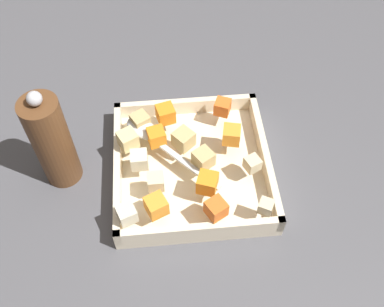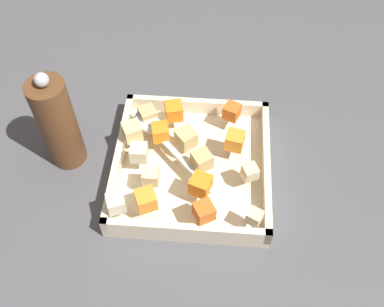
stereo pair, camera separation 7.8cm
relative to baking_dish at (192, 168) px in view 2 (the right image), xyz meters
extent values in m
plane|color=#4C4C51|center=(-0.01, 0.01, -0.01)|extent=(4.00, 4.00, 0.00)
cube|color=beige|center=(0.00, 0.00, -0.01)|extent=(0.29, 0.28, 0.01)
cube|color=beige|center=(0.00, -0.13, 0.02)|extent=(0.29, 0.01, 0.03)
cube|color=beige|center=(0.00, 0.13, 0.02)|extent=(0.29, 0.01, 0.03)
cube|color=beige|center=(-0.14, 0.00, 0.02)|extent=(0.01, 0.28, 0.03)
cube|color=beige|center=(0.14, 0.00, 0.02)|extent=(0.01, 0.28, 0.03)
cube|color=orange|center=(-0.07, -0.02, 0.05)|extent=(0.04, 0.04, 0.03)
cube|color=orange|center=(0.09, 0.04, 0.05)|extent=(0.04, 0.04, 0.03)
cube|color=orange|center=(0.03, -0.07, 0.05)|extent=(0.04, 0.04, 0.03)
cube|color=orange|center=(0.04, 0.06, 0.05)|extent=(0.04, 0.04, 0.03)
cube|color=orange|center=(0.10, -0.07, 0.05)|extent=(0.04, 0.04, 0.03)
cube|color=orange|center=(-0.10, 0.07, 0.05)|extent=(0.04, 0.04, 0.03)
cube|color=orange|center=(-0.12, -0.03, 0.05)|extent=(0.04, 0.04, 0.03)
cube|color=tan|center=(0.08, 0.09, 0.05)|extent=(0.04, 0.04, 0.03)
cube|color=beige|center=(-0.01, 0.09, 0.05)|extent=(0.03, 0.03, 0.03)
cube|color=beige|center=(-0.12, -0.11, 0.05)|extent=(0.03, 0.03, 0.02)
cube|color=beige|center=(-0.03, -0.10, 0.05)|extent=(0.03, 0.03, 0.02)
cube|color=tan|center=(-0.02, -0.02, 0.05)|extent=(0.04, 0.04, 0.03)
cube|color=beige|center=(-0.06, 0.07, 0.05)|extent=(0.03, 0.03, 0.03)
cube|color=tan|center=(0.03, 0.01, 0.05)|extent=(0.05, 0.05, 0.03)
cube|color=#E0CC89|center=(0.04, 0.11, 0.05)|extent=(0.04, 0.04, 0.03)
cube|color=beige|center=(-0.11, 0.12, 0.05)|extent=(0.04, 0.04, 0.03)
ellipsoid|color=silver|center=(0.07, 0.09, 0.04)|extent=(0.08, 0.08, 0.02)
cube|color=silver|center=(-0.01, 0.01, 0.04)|extent=(0.12, 0.11, 0.01)
cylinder|color=brown|center=(0.02, 0.24, 0.08)|extent=(0.07, 0.07, 0.19)
sphere|color=#B7B7BC|center=(0.02, 0.24, 0.19)|extent=(0.02, 0.02, 0.02)
camera|label=1|loc=(-0.46, 0.04, 0.68)|focal=41.59mm
camera|label=2|loc=(-0.46, -0.04, 0.68)|focal=41.59mm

